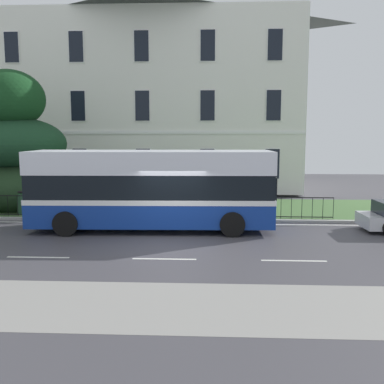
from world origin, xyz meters
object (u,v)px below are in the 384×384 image
object	(u,v)px
evergreen_tree	(19,155)
litter_bin	(22,202)
single_decker_bus	(152,188)
georgian_townhouse	(154,94)

from	to	relation	value
evergreen_tree	litter_bin	world-z (taller)	evergreen_tree
evergreen_tree	single_decker_bus	distance (m)	9.05
single_decker_bus	litter_bin	xyz separation A→B (m)	(-6.51, 2.48, -0.99)
evergreen_tree	litter_bin	distance (m)	3.30
georgian_townhouse	single_decker_bus	xyz separation A→B (m)	(1.88, -15.03, -5.10)
litter_bin	single_decker_bus	bearing A→B (deg)	-20.83
evergreen_tree	litter_bin	xyz separation A→B (m)	(1.09, -2.32, -2.08)
georgian_townhouse	litter_bin	distance (m)	14.70
georgian_townhouse	litter_bin	xyz separation A→B (m)	(-4.63, -12.55, -6.09)
georgian_townhouse	litter_bin	bearing A→B (deg)	-110.23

